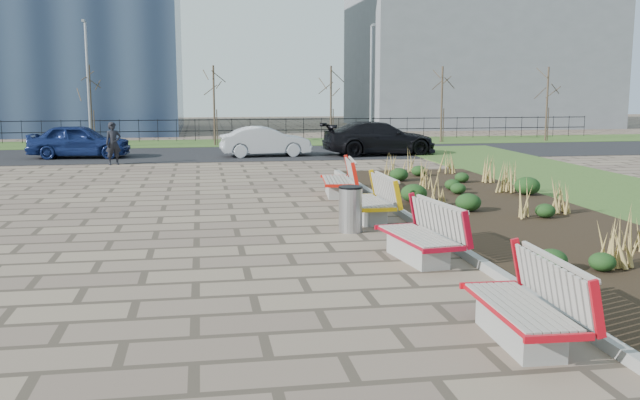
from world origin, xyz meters
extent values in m
plane|color=#776652|center=(0.00, 0.00, 0.00)|extent=(120.00, 120.00, 0.00)
cube|color=black|center=(6.25, 5.00, 0.05)|extent=(4.50, 18.00, 0.10)
cube|color=gray|center=(3.92, 5.00, 0.07)|extent=(0.16, 18.00, 0.15)
cube|color=#33511E|center=(0.00, 28.00, 0.02)|extent=(80.00, 5.00, 0.04)
cube|color=black|center=(0.00, 22.00, 0.01)|extent=(80.00, 7.00, 0.02)
cylinder|color=#B2B2B7|center=(2.36, 4.27, 0.47)|extent=(0.49, 0.49, 0.94)
imported|color=black|center=(-4.04, 18.27, 0.83)|extent=(0.71, 0.59, 1.65)
imported|color=navy|center=(-5.76, 21.14, 0.73)|extent=(4.28, 1.99, 1.42)
imported|color=#B7B9BF|center=(2.05, 20.54, 0.66)|extent=(3.95, 1.62, 1.27)
imported|color=black|center=(7.05, 20.35, 0.75)|extent=(5.16, 2.43, 1.46)
cube|color=slate|center=(20.00, 42.00, 5.00)|extent=(18.00, 12.00, 10.00)
camera|label=1|loc=(-0.69, -10.13, 3.05)|focal=40.00mm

